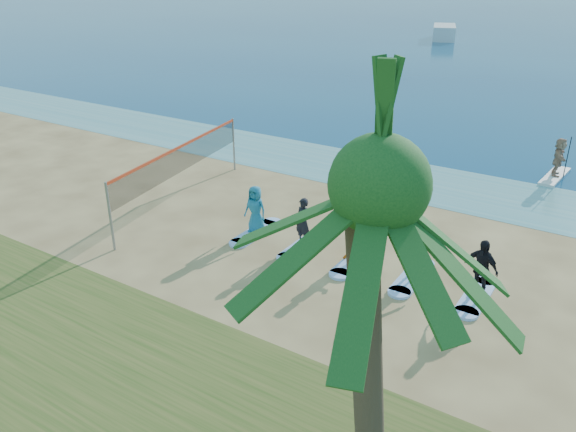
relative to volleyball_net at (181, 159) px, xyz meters
The scene contains 17 objects.
ground 7.91m from the volleyball_net, 21.83° to the right, with size 600.00×600.00×0.00m, color tan.
shallow_water 10.62m from the volleyball_net, 47.03° to the left, with size 600.00×600.00×0.00m, color teal.
volleyball_net is the anchor object (origin of this frame).
palm_tree 15.55m from the volleyball_net, 35.46° to the right, with size 5.60×5.60×7.37m.
paddleboard 17.04m from the volleyball_net, 42.94° to the left, with size 0.70×3.00×0.12m, color silver.
paddleboarder 16.96m from the volleyball_net, 42.94° to the left, with size 1.63×0.52×1.76m, color tan.
boat_offshore_a 60.11m from the volleyball_net, 98.43° to the left, with size 2.72×6.91×1.76m, color silver.
surfboard_0 4.62m from the volleyball_net, 10.11° to the right, with size 0.70×2.20×0.09m, color #A4C4FF.
student_0 4.33m from the volleyball_net, 10.11° to the right, with size 0.86×0.56×1.76m, color teal.
surfboard_1 6.49m from the volleyball_net, ahead, with size 0.70×2.20×0.09m, color #A4C4FF.
student_1 6.29m from the volleyball_net, ahead, with size 0.63×0.41×1.73m, color black.
surfboard_2 8.43m from the volleyball_net, ahead, with size 0.70×2.20×0.09m, color #A4C4FF.
student_2 8.28m from the volleyball_net, ahead, with size 0.79×0.62×1.64m, color orange.
surfboard_3 10.39m from the volleyball_net, ahead, with size 0.70×2.20×0.09m, color #A4C4FF.
student_3 10.27m from the volleyball_net, ahead, with size 1.10×0.63×1.70m, color teal.
surfboard_4 12.37m from the volleyball_net, ahead, with size 0.70×2.20×0.09m, color #A4C4FF.
student_4 12.27m from the volleyball_net, ahead, with size 1.06×0.44×1.81m, color black.
Camera 1 is at (8.01, -12.87, 9.06)m, focal length 35.00 mm.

